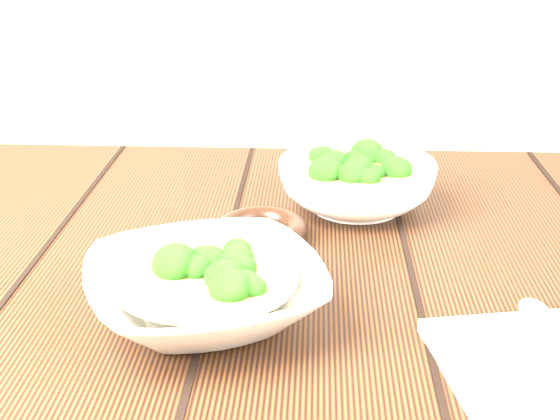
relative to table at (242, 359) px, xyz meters
name	(u,v)px	position (x,y,z in m)	size (l,w,h in m)	color
table	(242,359)	(0.00, 0.00, 0.00)	(1.20, 0.80, 0.75)	black
soup_bowl_front	(205,289)	(-0.02, -0.11, 0.15)	(0.28, 0.28, 0.06)	silver
soup_bowl_back	(357,183)	(0.13, 0.16, 0.15)	(0.22, 0.22, 0.07)	silver
trivet	(261,231)	(0.02, 0.05, 0.13)	(0.11, 0.11, 0.03)	black
spoon_left	(548,333)	(0.28, -0.15, 0.13)	(0.03, 0.18, 0.01)	#A6A292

